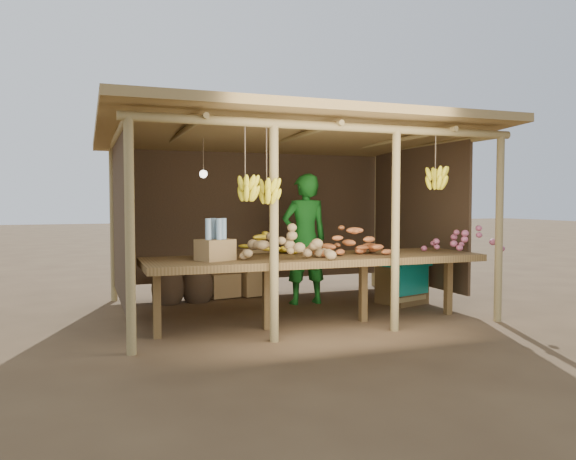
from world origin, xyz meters
name	(u,v)px	position (x,y,z in m)	size (l,w,h in m)	color
ground	(288,310)	(0.00, 0.00, 0.00)	(60.00, 60.00, 0.00)	brown
stall_structure	(292,163)	(0.02, -0.09, 1.91)	(4.70, 3.50, 2.43)	#98814E
counter	(317,261)	(0.00, -0.95, 0.74)	(3.90, 1.05, 0.80)	brown
potato_heap	(288,242)	(-0.42, -1.14, 0.98)	(1.02, 0.61, 0.37)	#95794D
sweet_potato_heap	(343,239)	(0.37, -0.87, 0.98)	(0.89, 0.53, 0.35)	#C76A33
onion_heap	(465,237)	(1.90, -1.12, 0.98)	(0.86, 0.52, 0.36)	#B1566E
banana_pile	(267,239)	(-0.45, -0.50, 0.97)	(0.60, 0.36, 0.35)	yellow
tomato_basin	(217,250)	(-1.10, -0.69, 0.88)	(0.38, 0.38, 0.20)	navy
bottle_box	(215,244)	(-1.20, -1.02, 0.97)	(0.44, 0.40, 0.45)	#9A7645
vendor	(305,239)	(0.37, 0.35, 0.90)	(0.66, 0.43, 1.80)	#186E1D
tarp_crate	(402,281)	(1.65, -0.10, 0.31)	(0.77, 0.71, 0.76)	brown
carton_stack	(244,276)	(-0.26, 1.20, 0.31)	(0.97, 0.43, 0.69)	#9A7645
burlap_sacks	(183,284)	(-1.20, 1.00, 0.27)	(0.87, 0.46, 0.61)	#473421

